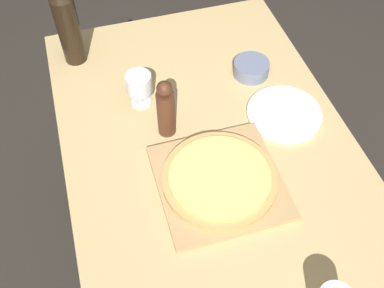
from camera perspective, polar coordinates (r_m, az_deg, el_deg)
ground_plane at (r=2.02m, az=1.89°, el=-13.83°), size 12.00×12.00×0.00m
dining_table at (r=1.45m, az=2.56°, el=-3.41°), size 0.89×1.43×0.74m
cutting_board at (r=1.31m, az=3.48°, el=-4.83°), size 0.35×0.35×0.02m
pizza at (r=1.29m, az=3.52°, el=-4.33°), size 0.33×0.33×0.02m
wine_bottle at (r=1.63m, az=-15.53°, el=14.40°), size 0.08×0.08×0.38m
pepper_mill at (r=1.36m, az=-3.35°, el=4.40°), size 0.06×0.06×0.21m
wine_glass at (r=1.46m, az=-6.74°, el=7.53°), size 0.08×0.08×0.12m
small_bowl at (r=1.61m, az=7.53°, el=9.52°), size 0.13×0.13×0.05m
dinner_plate at (r=1.50m, az=11.62°, el=3.82°), size 0.25×0.25×0.01m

